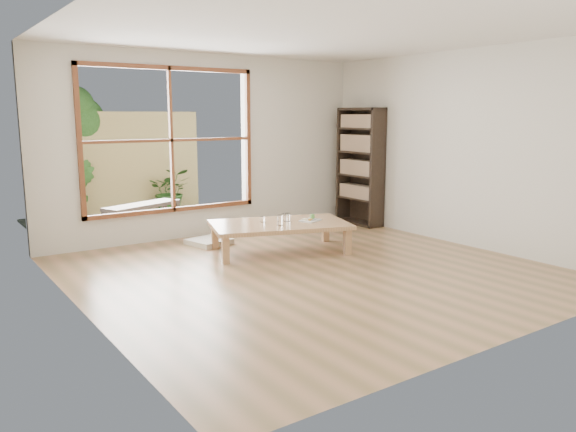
# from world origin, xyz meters

# --- Properties ---
(ground) EXTENTS (5.00, 5.00, 0.00)m
(ground) POSITION_xyz_m (0.00, 0.00, 0.00)
(ground) COLOR #A97B54
(ground) RESTS_ON ground
(low_table) EXTENTS (1.95, 1.47, 0.38)m
(low_table) POSITION_xyz_m (0.23, 0.97, 0.33)
(low_table) COLOR tan
(low_table) RESTS_ON ground
(floor_cushion) EXTENTS (0.59, 0.59, 0.07)m
(floor_cushion) POSITION_xyz_m (-0.34, 1.86, 0.04)
(floor_cushion) COLOR white
(floor_cushion) RESTS_ON ground
(bookshelf) EXTENTS (0.30, 0.84, 1.86)m
(bookshelf) POSITION_xyz_m (2.33, 1.78, 0.93)
(bookshelf) COLOR #2F221A
(bookshelf) RESTS_ON ground
(glass_tall) EXTENTS (0.07, 0.07, 0.13)m
(glass_tall) POSITION_xyz_m (0.14, 0.82, 0.44)
(glass_tall) COLOR silver
(glass_tall) RESTS_ON low_table
(glass_mid) EXTENTS (0.07, 0.07, 0.11)m
(glass_mid) POSITION_xyz_m (0.37, 1.00, 0.43)
(glass_mid) COLOR silver
(glass_mid) RESTS_ON low_table
(glass_short) EXTENTS (0.08, 0.08, 0.10)m
(glass_short) POSITION_xyz_m (0.35, 1.02, 0.43)
(glass_short) COLOR silver
(glass_short) RESTS_ON low_table
(glass_small) EXTENTS (0.06, 0.06, 0.07)m
(glass_small) POSITION_xyz_m (0.07, 1.13, 0.42)
(glass_small) COLOR silver
(glass_small) RESTS_ON low_table
(food_tray) EXTENTS (0.32, 0.27, 0.08)m
(food_tray) POSITION_xyz_m (0.63, 0.84, 0.40)
(food_tray) COLOR white
(food_tray) RESTS_ON low_table
(deck) EXTENTS (2.80, 2.00, 0.05)m
(deck) POSITION_xyz_m (-0.60, 3.56, 0.00)
(deck) COLOR #3A322A
(deck) RESTS_ON ground
(garden_bench) EXTENTS (1.30, 0.79, 0.40)m
(garden_bench) POSITION_xyz_m (-0.76, 3.22, 0.36)
(garden_bench) COLOR #2F221A
(garden_bench) RESTS_ON deck
(bamboo_fence) EXTENTS (2.80, 0.06, 1.80)m
(bamboo_fence) POSITION_xyz_m (-0.60, 4.56, 0.90)
(bamboo_fence) COLOR tan
(bamboo_fence) RESTS_ON ground
(shrub_right) EXTENTS (0.91, 0.86, 0.80)m
(shrub_right) POSITION_xyz_m (0.17, 4.31, 0.43)
(shrub_right) COLOR #2D5A21
(shrub_right) RESTS_ON deck
(shrub_left) EXTENTS (0.71, 0.66, 1.04)m
(shrub_left) POSITION_xyz_m (-1.48, 4.14, 0.55)
(shrub_left) COLOR #2D5A21
(shrub_left) RESTS_ON deck
(garden_tree) EXTENTS (1.04, 0.85, 2.22)m
(garden_tree) POSITION_xyz_m (-1.28, 4.86, 1.63)
(garden_tree) COLOR #4C3D2D
(garden_tree) RESTS_ON ground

